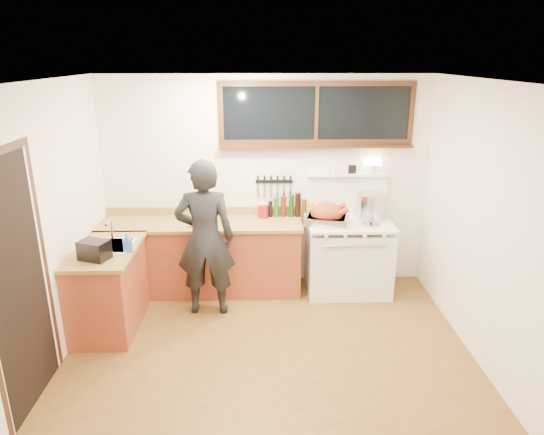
{
  "coord_description": "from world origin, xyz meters",
  "views": [
    {
      "loc": [
        -0.08,
        -4.07,
        2.8
      ],
      "look_at": [
        0.05,
        0.85,
        1.15
      ],
      "focal_mm": 32.0,
      "sensor_mm": 36.0,
      "label": 1
    }
  ],
  "objects_px": {
    "vintage_stove": "(348,255)",
    "roast_turkey": "(327,215)",
    "man": "(205,238)",
    "cutting_board": "(204,220)"
  },
  "relations": [
    {
      "from": "vintage_stove",
      "to": "cutting_board",
      "type": "relative_size",
      "value": 4.41
    },
    {
      "from": "roast_turkey",
      "to": "cutting_board",
      "type": "bearing_deg",
      "value": 178.84
    },
    {
      "from": "cutting_board",
      "to": "roast_turkey",
      "type": "xyz_separation_m",
      "value": [
        1.46,
        -0.03,
        0.05
      ]
    },
    {
      "from": "vintage_stove",
      "to": "man",
      "type": "height_order",
      "value": "man"
    },
    {
      "from": "man",
      "to": "roast_turkey",
      "type": "bearing_deg",
      "value": 16.73
    },
    {
      "from": "vintage_stove",
      "to": "roast_turkey",
      "type": "xyz_separation_m",
      "value": [
        -0.29,
        -0.07,
        0.54
      ]
    },
    {
      "from": "roast_turkey",
      "to": "vintage_stove",
      "type": "bearing_deg",
      "value": 13.87
    },
    {
      "from": "man",
      "to": "cutting_board",
      "type": "bearing_deg",
      "value": 97.81
    },
    {
      "from": "man",
      "to": "roast_turkey",
      "type": "distance_m",
      "value": 1.47
    },
    {
      "from": "man",
      "to": "cutting_board",
      "type": "xyz_separation_m",
      "value": [
        -0.06,
        0.45,
        0.06
      ]
    }
  ]
}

